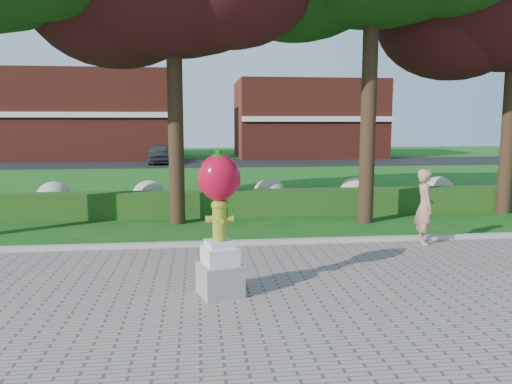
% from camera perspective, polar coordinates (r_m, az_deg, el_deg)
% --- Properties ---
extents(ground, '(100.00, 100.00, 0.00)m').
position_cam_1_polar(ground, '(9.10, 2.50, -10.78)').
color(ground, '#165114').
rests_on(ground, ground).
extents(curb, '(40.00, 0.18, 0.15)m').
position_cam_1_polar(curb, '(11.93, 0.20, -5.85)').
color(curb, '#ADADA5').
rests_on(curb, ground).
extents(lawn_hedge, '(24.00, 0.70, 0.80)m').
position_cam_1_polar(lawn_hedge, '(15.77, -1.53, -1.25)').
color(lawn_hedge, '#1E4012').
rests_on(lawn_hedge, ground).
extents(hydrangea_row, '(20.10, 1.10, 0.99)m').
position_cam_1_polar(hydrangea_row, '(16.79, 0.10, -0.17)').
color(hydrangea_row, '#A9AF86').
rests_on(hydrangea_row, ground).
extents(street, '(50.00, 8.00, 0.02)m').
position_cam_1_polar(street, '(36.65, -4.47, 3.36)').
color(street, black).
rests_on(street, ground).
extents(building_left, '(14.00, 8.00, 7.00)m').
position_cam_1_polar(building_left, '(43.37, -18.31, 8.31)').
color(building_left, maroon).
rests_on(building_left, ground).
extents(building_right, '(12.00, 8.00, 6.40)m').
position_cam_1_polar(building_right, '(43.53, 5.86, 8.27)').
color(building_right, maroon).
rests_on(building_right, ground).
extents(hydrant_sculpture, '(0.82, 0.82, 2.44)m').
position_cam_1_polar(hydrant_sculpture, '(8.26, -4.19, -3.16)').
color(hydrant_sculpture, gray).
rests_on(hydrant_sculpture, walkway).
extents(woman, '(0.54, 0.73, 1.80)m').
position_cam_1_polar(woman, '(12.47, 18.71, -1.61)').
color(woman, tan).
rests_on(woman, walkway).
extents(parked_car, '(2.09, 4.30, 1.42)m').
position_cam_1_polar(parked_car, '(36.37, -10.99, 4.34)').
color(parked_car, '#3A3D41').
rests_on(parked_car, street).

